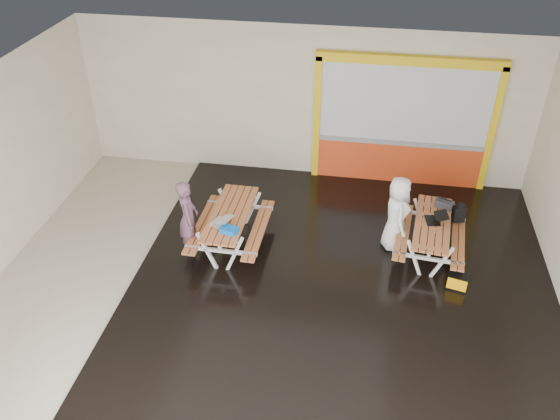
% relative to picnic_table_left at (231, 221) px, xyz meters
% --- Properties ---
extents(room, '(10.02, 8.02, 3.52)m').
position_rel_picnic_table_left_xyz_m(room, '(0.97, -0.95, 1.14)').
color(room, beige).
rests_on(room, ground).
extents(deck, '(7.50, 7.98, 0.05)m').
position_rel_picnic_table_left_xyz_m(deck, '(2.22, -0.95, -0.58)').
color(deck, black).
rests_on(deck, room).
extents(kiosk, '(3.88, 0.16, 3.00)m').
position_rel_picnic_table_left_xyz_m(kiosk, '(3.17, 2.98, 0.84)').
color(kiosk, '#DC4319').
rests_on(kiosk, room).
extents(picnic_table_left, '(1.38, 2.00, 0.79)m').
position_rel_picnic_table_left_xyz_m(picnic_table_left, '(0.00, 0.00, 0.00)').
color(picnic_table_left, '#B16335').
rests_on(picnic_table_left, deck).
extents(picnic_table_right, '(1.44, 1.97, 0.74)m').
position_rel_picnic_table_left_xyz_m(picnic_table_right, '(3.78, 0.37, -0.04)').
color(picnic_table_right, '#B16335').
rests_on(picnic_table_right, deck).
extents(person_left, '(0.52, 0.64, 1.53)m').
position_rel_picnic_table_left_xyz_m(person_left, '(-0.72, -0.33, 0.22)').
color(person_left, '#654255').
rests_on(person_left, deck).
extents(person_right, '(0.61, 0.83, 1.54)m').
position_rel_picnic_table_left_xyz_m(person_right, '(3.12, 0.50, 0.17)').
color(person_right, white).
rests_on(person_right, deck).
extents(laptop_left, '(0.47, 0.45, 0.16)m').
position_rel_picnic_table_left_xyz_m(laptop_left, '(-0.08, -0.36, 0.24)').
color(laptop_left, silver).
rests_on(laptop_left, picnic_table_left).
extents(laptop_right, '(0.43, 0.39, 0.16)m').
position_rel_picnic_table_left_xyz_m(laptop_right, '(3.83, 0.44, 0.19)').
color(laptop_right, black).
rests_on(laptop_right, picnic_table_right).
extents(blue_pouch, '(0.35, 0.29, 0.09)m').
position_rel_picnic_table_left_xyz_m(blue_pouch, '(0.13, -0.60, 0.23)').
color(blue_pouch, blue).
rests_on(blue_pouch, picnic_table_left).
extents(toolbox, '(0.38, 0.29, 0.20)m').
position_rel_picnic_table_left_xyz_m(toolbox, '(4.01, 0.93, 0.21)').
color(toolbox, black).
rests_on(toolbox, picnic_table_right).
extents(backpack, '(0.26, 0.20, 0.39)m').
position_rel_picnic_table_left_xyz_m(backpack, '(4.31, 0.88, 0.08)').
color(backpack, black).
rests_on(backpack, picnic_table_right).
extents(dark_case, '(0.46, 0.38, 0.15)m').
position_rel_picnic_table_left_xyz_m(dark_case, '(3.15, 0.47, -0.48)').
color(dark_case, black).
rests_on(dark_case, deck).
extents(fluke_bag, '(0.40, 0.31, 0.31)m').
position_rel_picnic_table_left_xyz_m(fluke_bag, '(4.24, -0.59, -0.41)').
color(fluke_bag, black).
rests_on(fluke_bag, deck).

